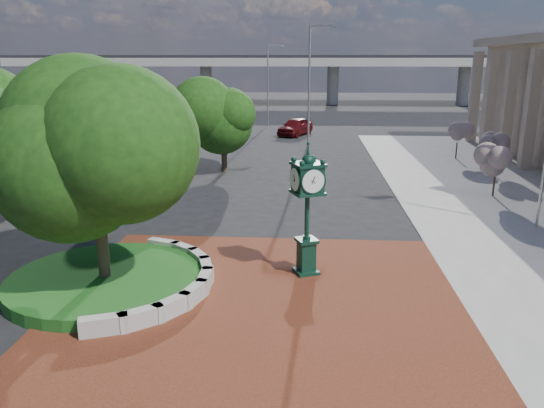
{
  "coord_description": "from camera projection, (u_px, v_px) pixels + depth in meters",
  "views": [
    {
      "loc": [
        1.36,
        -15.2,
        7.03
      ],
      "look_at": [
        0.21,
        1.5,
        2.42
      ],
      "focal_mm": 35.0,
      "sensor_mm": 36.0,
      "label": 1
    }
  ],
  "objects": [
    {
      "name": "shrub_far",
      "position": [
        458.0,
        137.0,
        37.92
      ],
      "size": [
        1.2,
        1.2,
        2.2
      ],
      "color": "#38281C",
      "rests_on": "ground"
    },
    {
      "name": "tree_street",
      "position": [
        223.0,
        121.0,
        33.29
      ],
      "size": [
        4.4,
        4.4,
        5.45
      ],
      "color": "#38281C",
      "rests_on": "ground"
    },
    {
      "name": "shrub_mid",
      "position": [
        491.0,
        147.0,
        33.51
      ],
      "size": [
        1.2,
        1.2,
        2.2
      ],
      "color": "#38281C",
      "rests_on": "ground"
    },
    {
      "name": "overpass",
      "position": [
        300.0,
        62.0,
        82.18
      ],
      "size": [
        90.0,
        12.0,
        7.5
      ],
      "color": "#9E9B93",
      "rests_on": "ground"
    },
    {
      "name": "shrub_near",
      "position": [
        496.0,
        167.0,
        27.51
      ],
      "size": [
        1.2,
        1.2,
        2.2
      ],
      "color": "#38281C",
      "rests_on": "ground"
    },
    {
      "name": "plaza",
      "position": [
        259.0,
        305.0,
        15.61
      ],
      "size": [
        12.0,
        12.0,
        0.04
      ],
      "primitive_type": "cube",
      "color": "#5F2916",
      "rests_on": "ground"
    },
    {
      "name": "planter_wall",
      "position": [
        176.0,
        281.0,
        16.68
      ],
      "size": [
        2.96,
        6.77,
        0.54
      ],
      "color": "#9E9B93",
      "rests_on": "ground"
    },
    {
      "name": "street_lamp_near",
      "position": [
        312.0,
        77.0,
        42.73
      ],
      "size": [
        2.13,
        0.62,
        9.58
      ],
      "color": "slate",
      "rests_on": "ground"
    },
    {
      "name": "post_clock",
      "position": [
        307.0,
        205.0,
        17.3
      ],
      "size": [
        1.15,
        1.15,
        4.41
      ],
      "color": "black",
      "rests_on": "ground"
    },
    {
      "name": "grass_bed",
      "position": [
        106.0,
        281.0,
        16.85
      ],
      "size": [
        6.1,
        6.1,
        0.4
      ],
      "primitive_type": "cylinder",
      "color": "#164E18",
      "rests_on": "ground"
    },
    {
      "name": "street_lamp_far",
      "position": [
        270.0,
        79.0,
        56.44
      ],
      "size": [
        1.89,
        0.37,
        8.43
      ],
      "color": "slate",
      "rests_on": "ground"
    },
    {
      "name": "parked_car",
      "position": [
        295.0,
        127.0,
        49.9
      ],
      "size": [
        3.68,
        5.21,
        1.65
      ],
      "primitive_type": "imported",
      "rotation": [
        0.0,
        0.0,
        -0.4
      ],
      "color": "#4E0B0D",
      "rests_on": "ground"
    },
    {
      "name": "ground",
      "position": [
        262.0,
        291.0,
        16.57
      ],
      "size": [
        200.0,
        200.0,
        0.0
      ],
      "primitive_type": "plane",
      "color": "black",
      "rests_on": "ground"
    },
    {
      "name": "tree_planter",
      "position": [
        96.0,
        172.0,
        15.92
      ],
      "size": [
        5.2,
        5.2,
        6.33
      ],
      "color": "#38281C",
      "rests_on": "ground"
    }
  ]
}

